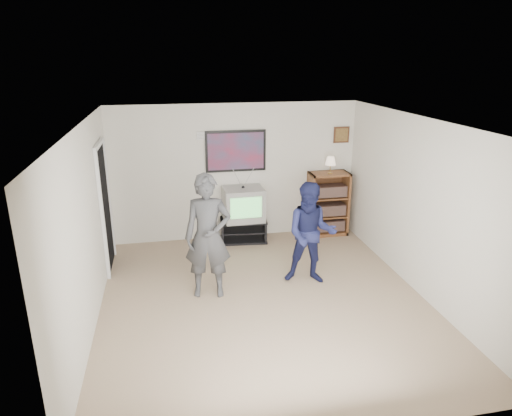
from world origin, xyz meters
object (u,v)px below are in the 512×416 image
object	(u,v)px
person_tall	(208,236)
person_short	(311,234)
bookshelf	(328,204)
media_stand	(243,230)
crt_television	(243,204)

from	to	relation	value
person_tall	person_short	bearing A→B (deg)	11.76
person_tall	bookshelf	bearing A→B (deg)	46.27
media_stand	bookshelf	world-z (taller)	bookshelf
media_stand	crt_television	xyz separation A→B (m)	(0.00, -0.00, 0.51)
crt_television	person_tall	xyz separation A→B (m)	(-0.82, -1.87, 0.17)
bookshelf	person_short	bearing A→B (deg)	-116.94
bookshelf	person_tall	size ratio (longest dim) A/B	0.68
media_stand	person_tall	world-z (taller)	person_tall
bookshelf	person_tall	world-z (taller)	person_tall
bookshelf	crt_television	bearing A→B (deg)	-178.26
bookshelf	person_short	world-z (taller)	person_short
media_stand	bookshelf	bearing A→B (deg)	7.35
crt_television	person_tall	distance (m)	2.04
media_stand	bookshelf	size ratio (longest dim) A/B	0.74
media_stand	person_short	bearing A→B (deg)	-62.42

